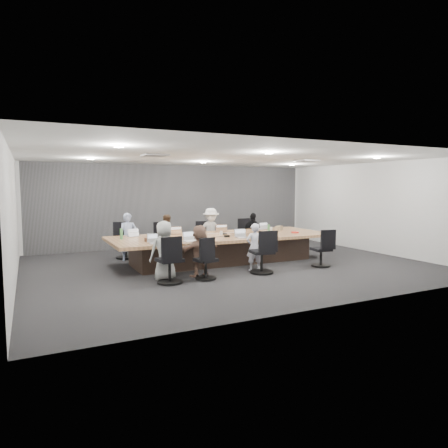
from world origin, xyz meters
name	(u,v)px	position (x,y,z in m)	size (l,w,h in m)	color
floor	(231,265)	(0.00, 0.00, 0.00)	(10.00, 8.00, 0.00)	#272729
ceiling	(231,157)	(0.00, 0.00, 2.80)	(10.00, 8.00, 0.00)	white
wall_back	(179,205)	(0.00, 4.00, 1.40)	(10.00, 2.80, 0.00)	silver
wall_front	(338,225)	(0.00, -4.00, 1.40)	(10.00, 2.80, 0.00)	silver
wall_left	(13,219)	(-5.00, 0.00, 1.40)	(8.00, 2.80, 0.00)	silver
wall_right	(372,207)	(5.00, 0.00, 1.40)	(8.00, 2.80, 0.00)	silver
curtain	(179,206)	(0.00, 3.92, 1.40)	(9.80, 0.04, 2.80)	#555559
conference_table	(222,247)	(0.00, 0.50, 0.40)	(6.00, 2.20, 0.74)	#34241C
chair_0	(126,243)	(-2.25, 2.20, 0.43)	(0.59, 0.59, 0.87)	black
chair_1	(165,242)	(-1.10, 2.20, 0.39)	(0.53, 0.53, 0.78)	black
chair_2	(206,240)	(0.27, 2.20, 0.37)	(0.50, 0.50, 0.74)	black
chair_3	(247,237)	(1.73, 2.20, 0.40)	(0.54, 0.54, 0.80)	black
chair_4	(170,264)	(-2.07, -1.20, 0.42)	(0.57, 0.57, 0.84)	black
chair_5	(206,263)	(-1.24, -1.20, 0.36)	(0.49, 0.49, 0.73)	black
chair_6	(262,255)	(0.21, -1.20, 0.43)	(0.58, 0.58, 0.86)	black
chair_7	(321,252)	(1.99, -1.20, 0.38)	(0.51, 0.51, 0.75)	black
person_0	(128,237)	(-2.25, 1.85, 0.66)	(0.48, 0.32, 1.33)	#909DC1
laptop_0	(133,236)	(-2.25, 1.30, 0.75)	(0.29, 0.20, 0.02)	#B2B2B7
person_1	(168,236)	(-1.10, 1.85, 0.62)	(0.61, 0.47, 1.25)	#423021
laptop_1	(174,234)	(-1.10, 1.30, 0.75)	(0.31, 0.21, 0.02)	#8C6647
person_2	(211,231)	(0.27, 1.85, 0.70)	(0.90, 0.52, 1.40)	silver
laptop_2	(219,231)	(0.27, 1.30, 0.75)	(0.35, 0.24, 0.02)	#8C6647
person_3	(252,232)	(1.73, 1.85, 0.61)	(0.71, 0.30, 1.21)	black
laptop_3	(262,229)	(1.73, 1.30, 0.75)	(0.29, 0.20, 0.02)	#B2B2B7
person_4	(164,251)	(-2.07, -0.85, 0.66)	(0.64, 0.42, 1.31)	#9EA19E
laptop_4	(157,243)	(-2.07, -0.30, 0.75)	(0.32, 0.22, 0.02)	#B2B2B7
person_5	(200,251)	(-1.24, -0.85, 0.59)	(1.10, 0.35, 1.19)	#7E5B4B
laptop_5	(191,241)	(-1.24, -0.30, 0.75)	(0.34, 0.24, 0.02)	#B2B2B7
person_6	(254,247)	(0.21, -0.85, 0.58)	(0.42, 0.28, 1.16)	silver
laptop_6	(243,238)	(0.21, -0.30, 0.75)	(0.31, 0.21, 0.02)	#B2B2B7
bottle_green_left	(121,234)	(-2.65, 0.82, 0.88)	(0.08, 0.08, 0.27)	#428546
bottle_green_right	(269,229)	(1.37, 0.32, 0.86)	(0.07, 0.07, 0.25)	#428546
bottle_clear	(163,233)	(-1.58, 0.78, 0.86)	(0.07, 0.07, 0.23)	silver
cup_white_far	(221,233)	(0.01, 0.60, 0.79)	(0.08, 0.08, 0.10)	white
cup_white_near	(271,229)	(1.84, 0.92, 0.79)	(0.08, 0.08, 0.10)	white
mug_brown	(146,240)	(-2.21, 0.13, 0.79)	(0.08, 0.08, 0.10)	brown
mic_left	(204,238)	(-0.77, -0.02, 0.75)	(0.15, 0.10, 0.03)	black
mic_right	(224,234)	(0.11, 0.63, 0.76)	(0.15, 0.10, 0.03)	black
stapler	(227,236)	(-0.10, 0.03, 0.77)	(0.15, 0.04, 0.05)	black
canvas_bag	(279,228)	(2.04, 0.80, 0.81)	(0.25, 0.15, 0.13)	#988260
snack_packet	(295,232)	(2.06, 0.02, 0.76)	(0.19, 0.13, 0.04)	red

